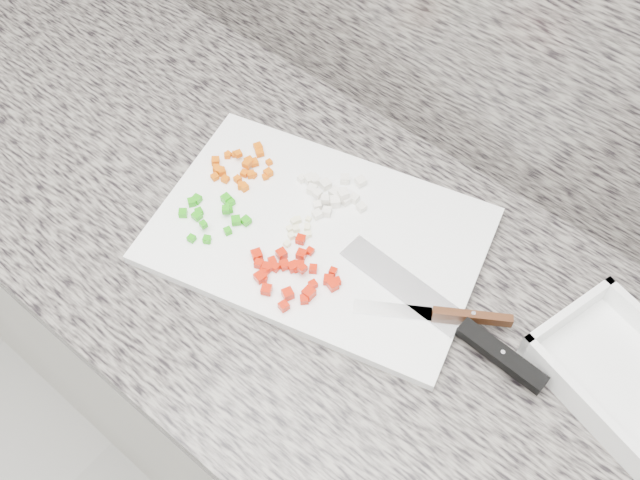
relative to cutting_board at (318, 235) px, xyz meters
The scene contains 11 objects.
cabinet 0.48m from the cutting_board, 32.49° to the right, with size 3.92×0.62×0.86m, color white.
countertop 0.06m from the cutting_board, 32.49° to the right, with size 3.96×0.64×0.04m, color slate.
cutting_board is the anchor object (origin of this frame).
carrot_pile 0.17m from the cutting_board, behind, with size 0.10×0.10×0.02m.
onion_pile 0.07m from the cutting_board, 113.74° to the left, with size 0.12×0.11×0.02m.
green_pepper_pile 0.16m from the cutting_board, 150.36° to the right, with size 0.10×0.10×0.02m.
red_pepper_pile 0.08m from the cutting_board, 77.52° to the right, with size 0.13×0.11×0.02m.
garlic_pile 0.03m from the cutting_board, 141.74° to the right, with size 0.04×0.06×0.01m.
chef_knife 0.26m from the cutting_board, ahead, with size 0.33×0.06×0.02m.
paring_knife 0.23m from the cutting_board, ahead, with size 0.19×0.13×0.02m.
tray 0.46m from the cutting_board, ahead, with size 0.26×0.22×0.05m.
Camera 1 is at (0.34, 1.00, 1.77)m, focal length 40.00 mm.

